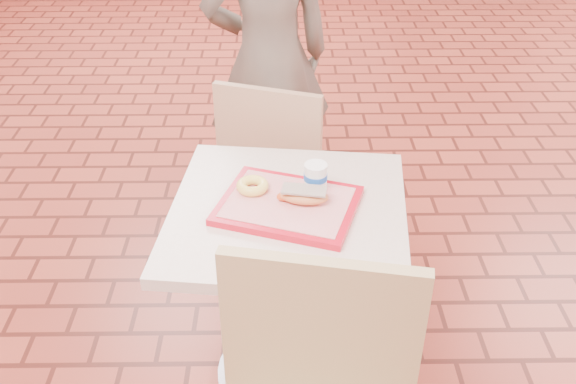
{
  "coord_description": "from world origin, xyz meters",
  "views": [
    {
      "loc": [
        -1.02,
        -2.41,
        1.87
      ],
      "look_at": [
        -1.0,
        -0.83,
        0.81
      ],
      "focal_mm": 40.0,
      "sensor_mm": 36.0,
      "label": 1
    }
  ],
  "objects_px": {
    "chair_main_back": "(278,167)",
    "long_john_donut": "(303,196)",
    "main_table": "(288,270)",
    "ring_donut": "(252,186)",
    "serving_tray": "(288,205)",
    "paper_cup": "(316,177)",
    "customer": "(269,59)"
  },
  "relations": [
    {
      "from": "chair_main_back",
      "to": "long_john_donut",
      "type": "distance_m",
      "value": 0.71
    },
    {
      "from": "main_table",
      "to": "ring_donut",
      "type": "distance_m",
      "value": 0.31
    },
    {
      "from": "long_john_donut",
      "to": "chair_main_back",
      "type": "bearing_deg",
      "value": 97.0
    },
    {
      "from": "serving_tray",
      "to": "long_john_donut",
      "type": "xyz_separation_m",
      "value": [
        0.04,
        -0.0,
        0.03
      ]
    },
    {
      "from": "ring_donut",
      "to": "chair_main_back",
      "type": "bearing_deg",
      "value": 82.61
    },
    {
      "from": "paper_cup",
      "to": "ring_donut",
      "type": "bearing_deg",
      "value": 179.75
    },
    {
      "from": "long_john_donut",
      "to": "paper_cup",
      "type": "bearing_deg",
      "value": 57.72
    },
    {
      "from": "paper_cup",
      "to": "customer",
      "type": "bearing_deg",
      "value": 98.76
    },
    {
      "from": "main_table",
      "to": "chair_main_back",
      "type": "xyz_separation_m",
      "value": [
        -0.03,
        0.64,
        -0.0
      ]
    },
    {
      "from": "customer",
      "to": "serving_tray",
      "type": "relative_size",
      "value": 3.94
    },
    {
      "from": "main_table",
      "to": "long_john_donut",
      "type": "bearing_deg",
      "value": -0.32
    },
    {
      "from": "main_table",
      "to": "customer",
      "type": "height_order",
      "value": "customer"
    },
    {
      "from": "serving_tray",
      "to": "chair_main_back",
      "type": "bearing_deg",
      "value": 93.05
    },
    {
      "from": "chair_main_back",
      "to": "customer",
      "type": "distance_m",
      "value": 0.52
    },
    {
      "from": "chair_main_back",
      "to": "customer",
      "type": "bearing_deg",
      "value": -67.09
    },
    {
      "from": "serving_tray",
      "to": "long_john_donut",
      "type": "height_order",
      "value": "long_john_donut"
    },
    {
      "from": "customer",
      "to": "long_john_donut",
      "type": "relative_size",
      "value": 9.83
    },
    {
      "from": "chair_main_back",
      "to": "customer",
      "type": "height_order",
      "value": "customer"
    },
    {
      "from": "ring_donut",
      "to": "paper_cup",
      "type": "distance_m",
      "value": 0.2
    },
    {
      "from": "serving_tray",
      "to": "paper_cup",
      "type": "relative_size",
      "value": 4.43
    },
    {
      "from": "customer",
      "to": "ring_donut",
      "type": "bearing_deg",
      "value": 69.98
    },
    {
      "from": "customer",
      "to": "paper_cup",
      "type": "xyz_separation_m",
      "value": [
        0.15,
        -1.0,
        0.03
      ]
    },
    {
      "from": "paper_cup",
      "to": "long_john_donut",
      "type": "bearing_deg",
      "value": -122.28
    },
    {
      "from": "customer",
      "to": "serving_tray",
      "type": "distance_m",
      "value": 1.07
    },
    {
      "from": "chair_main_back",
      "to": "serving_tray",
      "type": "bearing_deg",
      "value": 111.21
    },
    {
      "from": "chair_main_back",
      "to": "ring_donut",
      "type": "bearing_deg",
      "value": 100.77
    },
    {
      "from": "main_table",
      "to": "serving_tray",
      "type": "bearing_deg",
      "value": -135.0
    },
    {
      "from": "chair_main_back",
      "to": "customer",
      "type": "xyz_separation_m",
      "value": [
        -0.04,
        0.43,
        0.29
      ]
    },
    {
      "from": "chair_main_back",
      "to": "serving_tray",
      "type": "xyz_separation_m",
      "value": [
        0.03,
        -0.64,
        0.26
      ]
    },
    {
      "from": "chair_main_back",
      "to": "paper_cup",
      "type": "relative_size",
      "value": 9.89
    },
    {
      "from": "main_table",
      "to": "long_john_donut",
      "type": "height_order",
      "value": "long_john_donut"
    },
    {
      "from": "main_table",
      "to": "customer",
      "type": "bearing_deg",
      "value": 93.74
    }
  ]
}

